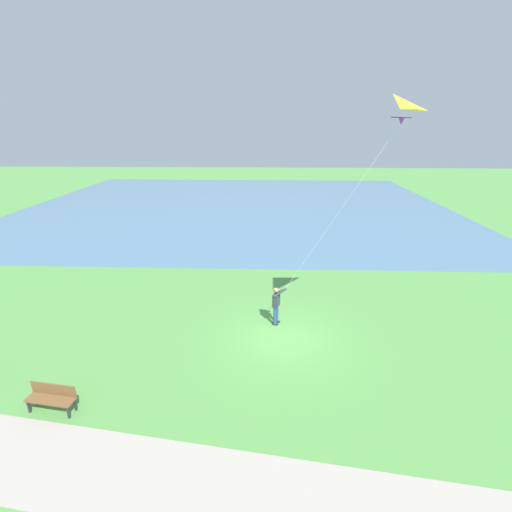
# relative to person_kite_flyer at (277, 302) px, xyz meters

# --- Properties ---
(ground_plane) EXTENTS (120.00, 120.00, 0.00)m
(ground_plane) POSITION_rel_person_kite_flyer_xyz_m (-1.08, -0.27, -1.05)
(ground_plane) COLOR #569947
(lake_water) EXTENTS (36.00, 44.00, 0.01)m
(lake_water) POSITION_rel_person_kite_flyer_xyz_m (24.19, 3.73, -1.04)
(lake_water) COLOR teal
(lake_water) RESTS_ON ground
(walkway_path) EXTENTS (6.72, 32.03, 0.02)m
(walkway_path) POSITION_rel_person_kite_flyer_xyz_m (-7.67, 1.73, -1.04)
(walkway_path) COLOR #ADA393
(walkway_path) RESTS_ON ground
(person_kite_flyer) EXTENTS (0.49, 0.63, 1.83)m
(person_kite_flyer) POSITION_rel_person_kite_flyer_xyz_m (0.00, 0.00, 0.00)
(person_kite_flyer) COLOR #232328
(person_kite_flyer) RESTS_ON ground
(flying_kite) EXTENTS (2.06, 3.99, 7.26)m
(flying_kite) POSITION_rel_person_kite_flyer_xyz_m (-1.31, -3.47, 7.60)
(flying_kite) COLOR yellow
(park_bench_near_walkway) EXTENTS (0.64, 1.55, 0.88)m
(park_bench_near_walkway) POSITION_rel_person_kite_flyer_xyz_m (-5.27, 6.95, -0.54)
(park_bench_near_walkway) COLOR brown
(park_bench_near_walkway) RESTS_ON ground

